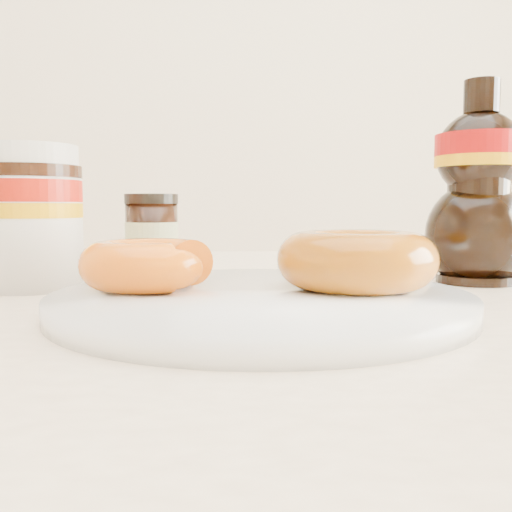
{
  "coord_description": "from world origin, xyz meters",
  "views": [
    {
      "loc": [
        -0.01,
        -0.38,
        0.82
      ],
      "look_at": [
        0.02,
        0.07,
        0.79
      ],
      "focal_mm": 40.0,
      "sensor_mm": 36.0,
      "label": 1
    }
  ],
  "objects": [
    {
      "name": "dining_table",
      "position": [
        0.0,
        0.1,
        0.67
      ],
      "size": [
        1.4,
        0.9,
        0.75
      ],
      "color": "#FFE5C2",
      "rests_on": "ground"
    },
    {
      "name": "plate",
      "position": [
        0.02,
        0.02,
        0.76
      ],
      "size": [
        0.29,
        0.29,
        0.01
      ],
      "color": "white",
      "rests_on": "dining_table"
    },
    {
      "name": "donut_bitten",
      "position": [
        -0.06,
        0.04,
        0.78
      ],
      "size": [
        0.13,
        0.13,
        0.03
      ],
      "primitive_type": "torus",
      "rotation": [
        0.0,
        0.0,
        0.39
      ],
      "color": "orange",
      "rests_on": "plate"
    },
    {
      "name": "donut_whole",
      "position": [
        0.09,
        0.03,
        0.78
      ],
      "size": [
        0.15,
        0.15,
        0.04
      ],
      "primitive_type": "torus",
      "rotation": [
        0.0,
        0.0,
        0.33
      ],
      "color": "#975809",
      "rests_on": "plate"
    },
    {
      "name": "nutella_jar",
      "position": [
        -0.18,
        0.14,
        0.82
      ],
      "size": [
        0.09,
        0.09,
        0.13
      ],
      "rotation": [
        0.0,
        0.0,
        0.2
      ],
      "color": "white",
      "rests_on": "dining_table"
    },
    {
      "name": "syrup_bottle",
      "position": [
        0.24,
        0.15,
        0.85
      ],
      "size": [
        0.1,
        0.09,
        0.19
      ],
      "primitive_type": null,
      "rotation": [
        0.0,
        0.0,
        0.04
      ],
      "color": "black",
      "rests_on": "dining_table"
    },
    {
      "name": "dark_jar",
      "position": [
        -0.08,
        0.2,
        0.79
      ],
      "size": [
        0.05,
        0.05,
        0.09
      ],
      "rotation": [
        0.0,
        0.0,
        -0.35
      ],
      "color": "black",
      "rests_on": "dining_table"
    }
  ]
}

